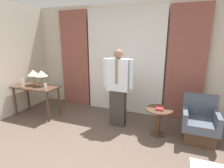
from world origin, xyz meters
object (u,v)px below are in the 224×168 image
at_px(desk, 36,91).
at_px(bottle_by_lamp, 46,87).
at_px(table_lamp_left, 33,73).
at_px(bottle_near_edge, 23,83).
at_px(person, 118,86).
at_px(armchair, 199,124).
at_px(side_table, 159,117).
at_px(table_lamp_right, 41,74).
at_px(book, 160,108).

height_order(desk, bottle_by_lamp, bottle_by_lamp).
bearing_deg(table_lamp_left, desk, -37.94).
distance_m(desk, table_lamp_left, 0.44).
relative_size(table_lamp_left, bottle_near_edge, 1.67).
bearing_deg(person, armchair, 0.01).
bearing_deg(side_table, person, 172.85).
distance_m(table_lamp_right, bottle_near_edge, 0.47).
xyz_separation_m(table_lamp_right, side_table, (2.79, 0.00, -0.66)).
distance_m(bottle_near_edge, bottle_by_lamp, 0.66).
xyz_separation_m(bottle_near_edge, bottle_by_lamp, (0.66, 0.01, -0.02)).
bearing_deg(table_lamp_left, book, -0.07).
distance_m(armchair, side_table, 0.74).
relative_size(table_lamp_right, person, 0.23).
distance_m(table_lamp_right, bottle_by_lamp, 0.47).
xyz_separation_m(desk, table_lamp_right, (0.13, 0.10, 0.41)).
bearing_deg(bottle_by_lamp, person, 13.29).
bearing_deg(table_lamp_right, side_table, 0.01).
distance_m(armchair, book, 0.77).
xyz_separation_m(bottle_near_edge, side_table, (3.13, 0.27, -0.46)).
bearing_deg(bottle_by_lamp, bottle_near_edge, -179.57).
height_order(bottle_near_edge, person, person).
bearing_deg(book, desk, -178.13).
distance_m(desk, table_lamp_right, 0.44).
height_order(table_lamp_right, side_table, table_lamp_right).
bearing_deg(desk, armchair, 3.30).
relative_size(person, book, 7.62).
bearing_deg(bottle_by_lamp, table_lamp_right, 141.05).
distance_m(person, armchair, 1.71).
bearing_deg(desk, table_lamp_left, 142.06).
bearing_deg(book, person, 172.66).
bearing_deg(bottle_near_edge, bottle_by_lamp, 0.43).
relative_size(table_lamp_right, bottle_by_lamp, 2.16).
height_order(desk, armchair, armchair).
distance_m(bottle_by_lamp, book, 2.50).
bearing_deg(bottle_by_lamp, table_lamp_left, 155.61).
xyz_separation_m(desk, book, (2.93, 0.10, -0.05)).
relative_size(armchair, side_table, 1.50).
height_order(bottle_by_lamp, person, person).
height_order(person, armchair, person).
distance_m(table_lamp_left, bottle_by_lamp, 0.67).
relative_size(table_lamp_left, bottle_by_lamp, 2.16).
height_order(table_lamp_right, bottle_near_edge, table_lamp_right).
relative_size(person, side_table, 3.01).
relative_size(table_lamp_right, side_table, 0.69).
xyz_separation_m(armchair, book, (-0.72, -0.11, 0.26)).
xyz_separation_m(table_lamp_right, book, (2.80, -0.00, -0.47)).
xyz_separation_m(bottle_near_edge, armchair, (3.86, 0.38, -0.53)).
bearing_deg(side_table, table_lamp_right, -179.99).
relative_size(desk, table_lamp_right, 2.95).
relative_size(table_lamp_right, bottle_near_edge, 1.67).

